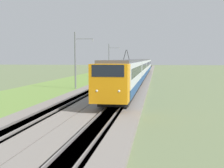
{
  "coord_description": "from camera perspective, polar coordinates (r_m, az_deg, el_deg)",
  "views": [
    {
      "loc": [
        -2.71,
        -7.75,
        4.14
      ],
      "look_at": [
        20.25,
        -4.45,
        2.24
      ],
      "focal_mm": 50.0,
      "sensor_mm": 36.0,
      "label": 1
    }
  ],
  "objects": [
    {
      "name": "ballast_main",
      "position": [
        53.43,
        -0.19,
        0.39
      ],
      "size": [
        240.0,
        4.4,
        0.3
      ],
      "color": "gray",
      "rests_on": "ground"
    },
    {
      "name": "ballast_adjacent",
      "position": [
        52.97,
        4.58,
        0.34
      ],
      "size": [
        240.0,
        4.4,
        0.3
      ],
      "color": "gray",
      "rests_on": "ground"
    },
    {
      "name": "track_main",
      "position": [
        53.43,
        -0.19,
        0.4
      ],
      "size": [
        240.0,
        1.57,
        0.45
      ],
      "color": "#4C4238",
      "rests_on": "ground"
    },
    {
      "name": "track_adjacent",
      "position": [
        52.97,
        4.58,
        0.35
      ],
      "size": [
        240.0,
        1.57,
        0.45
      ],
      "color": "#4C4238",
      "rests_on": "ground"
    },
    {
      "name": "grass_verge",
      "position": [
        54.61,
        -6.34,
        0.36
      ],
      "size": [
        240.0,
        11.09,
        0.12
      ],
      "color": "olive",
      "rests_on": "ground"
    },
    {
      "name": "passenger_train",
      "position": [
        60.39,
        5.05,
        3.0
      ],
      "size": [
        78.2,
        2.83,
        5.1
      ],
      "rotation": [
        0.0,
        0.0,
        3.14
      ],
      "color": "orange",
      "rests_on": "ground"
    },
    {
      "name": "catenary_mast_mid",
      "position": [
        42.03,
        -6.64,
        4.41
      ],
      "size": [
        0.22,
        2.56,
        7.66
      ],
      "color": "slate",
      "rests_on": "ground"
    },
    {
      "name": "catenary_mast_far",
      "position": [
        71.16,
        -0.49,
        4.46
      ],
      "size": [
        0.22,
        2.56,
        7.48
      ],
      "color": "slate",
      "rests_on": "ground"
    }
  ]
}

